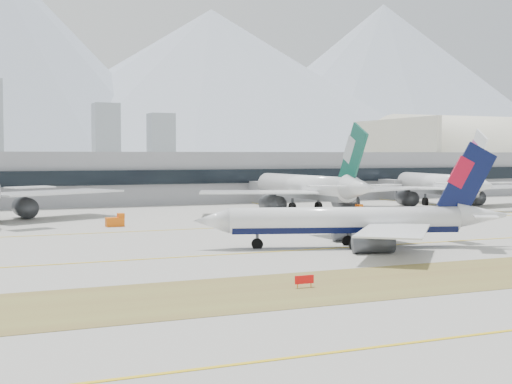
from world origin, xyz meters
name	(u,v)px	position (x,y,z in m)	size (l,w,h in m)	color
ground	(289,246)	(0.00, 0.00, 0.00)	(3000.00, 3000.00, 0.00)	#A29F97
taxiing_airliner	(356,222)	(8.97, -5.27, 3.96)	(47.58, 40.45, 16.40)	white
widebody_cathay	(308,189)	(33.46, 58.68, 5.74)	(60.64, 59.17, 21.61)	white
widebody_china_air	(439,186)	(77.25, 63.71, 5.56)	(57.52, 57.13, 20.93)	white
terminal	(124,177)	(0.00, 114.84, 7.50)	(280.00, 43.10, 15.00)	gray
hangar	(483,189)	(154.56, 135.00, 0.14)	(91.00, 60.00, 60.00)	beige
hold_sign_left	(304,280)	(-13.53, -32.00, 0.88)	(2.20, 0.15, 1.35)	red
gse_b	(116,221)	(-18.32, 40.68, 1.05)	(3.55, 2.00, 2.60)	orange
gse_c	(355,211)	(38.62, 44.33, 1.05)	(3.55, 2.00, 2.60)	orange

